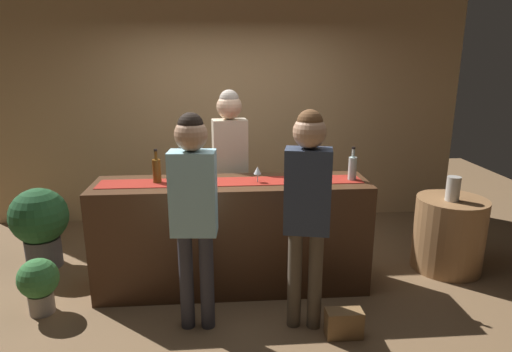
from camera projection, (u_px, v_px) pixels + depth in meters
name	position (u px, v px, depth m)	size (l,w,h in m)	color
ground_plane	(233.00, 285.00, 4.14)	(10.00, 10.00, 0.00)	brown
back_wall	(227.00, 108.00, 5.58)	(6.00, 0.12, 2.90)	tan
bar_counter	(232.00, 235.00, 4.00)	(2.44, 0.60, 1.02)	#472B19
counter_runner_cloth	(232.00, 182.00, 3.87)	(2.32, 0.28, 0.01)	maroon
wine_bottle_green	(181.00, 168.00, 3.88)	(0.07, 0.07, 0.30)	#194723
wine_bottle_clear	(352.00, 168.00, 3.90)	(0.07, 0.07, 0.30)	#B2C6C1
wine_bottle_amber	(157.00, 170.00, 3.81)	(0.07, 0.07, 0.30)	brown
wine_glass_near_customer	(257.00, 171.00, 3.83)	(0.07, 0.07, 0.14)	silver
wine_glass_mid_counter	(199.00, 169.00, 3.89)	(0.07, 0.07, 0.14)	silver
bartender	(230.00, 157.00, 4.40)	(0.36, 0.25, 1.78)	#26262B
customer_sipping	(307.00, 198.00, 3.24)	(0.38, 0.27, 1.73)	brown
customer_browsing	(193.00, 200.00, 3.23)	(0.35, 0.24, 1.71)	#33333D
round_side_table	(449.00, 234.00, 4.39)	(0.68, 0.68, 0.74)	#996B42
vase_on_side_table	(453.00, 189.00, 4.21)	(0.13, 0.13, 0.24)	#B7B2A8
potted_plant_tall	(40.00, 222.00, 4.40)	(0.57, 0.57, 0.83)	#4C4C51
potted_plant_small	(39.00, 282.00, 3.62)	(0.33, 0.33, 0.48)	#9E9389
handbag	(344.00, 323.00, 3.35)	(0.28, 0.14, 0.22)	olive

